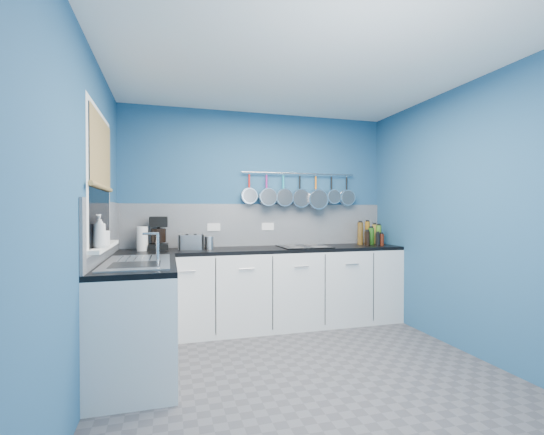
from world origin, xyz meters
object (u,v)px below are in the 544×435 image
coffee_maker (159,233)px  hob (304,247)px  paper_towel (142,239)px  soap_bottle_b (102,235)px  toaster (191,242)px  soap_bottle_a (99,231)px  canister (209,243)px

coffee_maker → hob: (1.61, -0.14, -0.17)m
paper_towel → soap_bottle_b: bearing=-100.5°
soap_bottle_b → coffee_maker: 1.24m
soap_bottle_b → paper_towel: size_ratio=0.68×
hob → toaster: bearing=176.8°
soap_bottle_a → coffee_maker: soap_bottle_a is taller
soap_bottle_a → soap_bottle_b: (0.00, 0.12, -0.03)m
hob → canister: bearing=176.3°
coffee_maker → toaster: bearing=-11.2°
soap_bottle_b → hob: soap_bottle_b is taller
paper_towel → canister: (0.69, -0.01, -0.06)m
canister → hob: (1.08, -0.07, -0.06)m
soap_bottle_b → coffee_maker: coffee_maker is taller
soap_bottle_a → coffee_maker: (0.37, 1.29, -0.09)m
canister → coffee_maker: bearing=172.6°
canister → paper_towel: bearing=179.1°
coffee_maker → canister: coffee_maker is taller
toaster → canister: 0.19m
soap_bottle_a → hob: size_ratio=0.43×
soap_bottle_a → toaster: size_ratio=0.96×
coffee_maker → toaster: 0.36m
soap_bottle_a → canister: 1.53m
soap_bottle_b → hob: 2.25m
toaster → soap_bottle_b: bearing=-108.9°
coffee_maker → hob: bearing=-4.6°
soap_bottle_a → paper_towel: soap_bottle_a is taller
paper_towel → toaster: bearing=-1.3°
soap_bottle_a → paper_towel: (0.21, 1.24, -0.14)m
toaster → paper_towel: bearing=-167.7°
soap_bottle_b → soap_bottle_a: bearing=-90.0°
coffee_maker → soap_bottle_a: bearing=-105.6°
canister → hob: canister is taller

